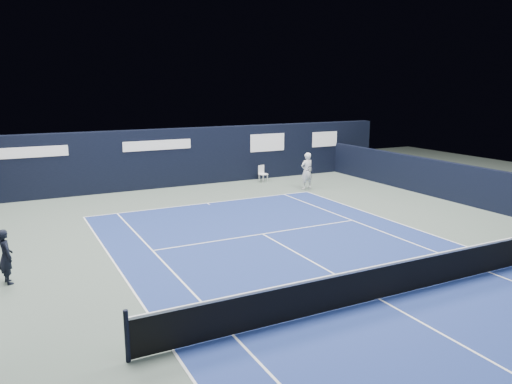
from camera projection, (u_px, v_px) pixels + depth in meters
ground at (333, 274)px, 14.48m from camera, size 48.00×48.00×0.00m
court_surface at (379, 299)px, 12.74m from camera, size 10.97×23.77×0.01m
enclosure_wall_right at (472, 186)px, 22.46m from camera, size 0.30×22.00×1.80m
folding_chair_back_a at (262, 172)px, 28.07m from camera, size 0.50×0.49×0.94m
folding_chair_back_b at (263, 172)px, 28.59m from camera, size 0.44×0.43×0.82m
line_judge at (6, 256)px, 13.64m from camera, size 0.51×0.64×1.55m
court_markings at (379, 299)px, 12.74m from camera, size 11.03×23.83×0.00m
tennis_net at (380, 281)px, 12.64m from camera, size 12.90×0.10×1.10m
back_sponsor_wall at (175, 157)px, 26.77m from camera, size 26.00×0.63×3.10m
tennis_player at (307, 171)px, 26.08m from camera, size 0.73×0.86×1.92m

